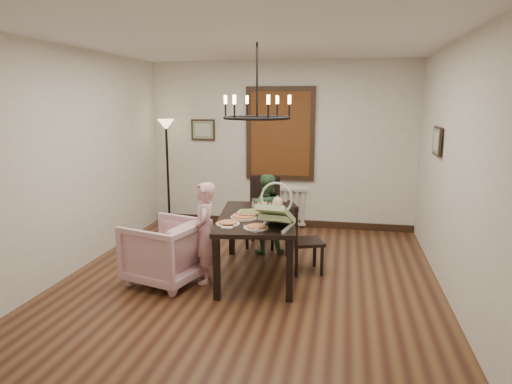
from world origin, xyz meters
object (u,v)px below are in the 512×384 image
(armchair, at_px, (166,251))
(dining_table, at_px, (257,223))
(floor_lamp, at_px, (168,174))
(chair_far, at_px, (262,212))
(drinking_glass, at_px, (262,209))
(baby_bouncer, at_px, (276,212))
(seated_man, at_px, (266,221))
(elderly_woman, at_px, (204,241))
(chair_right, at_px, (306,237))

(armchair, bearing_deg, dining_table, 128.58)
(floor_lamp, bearing_deg, chair_far, -24.74)
(armchair, xyz_separation_m, drinking_glass, (1.08, 0.49, 0.45))
(armchair, distance_m, drinking_glass, 1.27)
(baby_bouncer, xyz_separation_m, drinking_glass, (-0.26, 0.54, -0.10))
(baby_bouncer, xyz_separation_m, floor_lamp, (-2.26, 2.46, -0.04))
(dining_table, bearing_deg, seated_man, 85.02)
(baby_bouncer, bearing_deg, elderly_woman, 178.90)
(chair_right, distance_m, floor_lamp, 3.12)
(elderly_woman, xyz_separation_m, baby_bouncer, (0.88, -0.15, 0.43))
(chair_far, xyz_separation_m, seated_man, (0.10, -0.29, -0.05))
(elderly_woman, relative_size, seated_man, 1.06)
(dining_table, xyz_separation_m, floor_lamp, (-1.95, 1.99, 0.22))
(armchair, height_order, drinking_glass, drinking_glass)
(baby_bouncer, relative_size, drinking_glass, 3.76)
(armchair, distance_m, seated_man, 1.62)
(chair_far, bearing_deg, chair_right, -50.64)
(chair_right, bearing_deg, baby_bouncer, 137.97)
(chair_right, bearing_deg, drinking_glass, 86.50)
(drinking_glass, bearing_deg, seated_man, 96.45)
(armchair, xyz_separation_m, baby_bouncer, (1.34, -0.05, 0.56))
(dining_table, height_order, floor_lamp, floor_lamp)
(elderly_woman, xyz_separation_m, floor_lamp, (-1.38, 2.31, 0.40))
(chair_right, xyz_separation_m, armchair, (-1.62, -0.65, -0.07))
(chair_far, distance_m, seated_man, 0.31)
(baby_bouncer, bearing_deg, armchair, -173.90)
(seated_man, height_order, baby_bouncer, baby_bouncer)
(chair_far, distance_m, floor_lamp, 2.03)
(dining_table, height_order, chair_right, chair_right)
(floor_lamp, bearing_deg, armchair, -69.05)
(chair_right, height_order, baby_bouncer, baby_bouncer)
(dining_table, xyz_separation_m, baby_bouncer, (0.31, -0.47, 0.26))
(seated_man, relative_size, baby_bouncer, 1.77)
(dining_table, xyz_separation_m, elderly_woman, (-0.57, -0.32, -0.17))
(drinking_glass, bearing_deg, baby_bouncer, -64.46)
(baby_bouncer, bearing_deg, drinking_glass, 123.98)
(chair_right, distance_m, armchair, 1.75)
(dining_table, bearing_deg, chair_far, 89.29)
(dining_table, height_order, drinking_glass, drinking_glass)
(dining_table, relative_size, chair_right, 1.92)
(elderly_woman, xyz_separation_m, drinking_glass, (0.62, 0.39, 0.33))
(dining_table, bearing_deg, baby_bouncer, -65.02)
(baby_bouncer, distance_m, floor_lamp, 3.34)
(seated_man, relative_size, drinking_glass, 6.65)
(baby_bouncer, bearing_deg, chair_far, 113.92)
(armchair, xyz_separation_m, floor_lamp, (-0.92, 2.41, 0.52))
(seated_man, distance_m, baby_bouncer, 1.46)
(baby_bouncer, bearing_deg, dining_table, 131.31)
(seated_man, bearing_deg, baby_bouncer, 93.15)
(dining_table, bearing_deg, armchair, -165.86)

